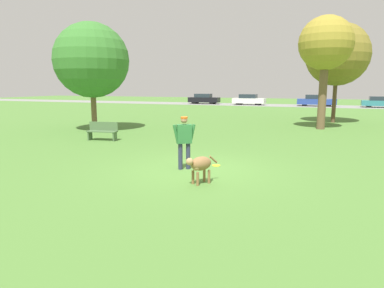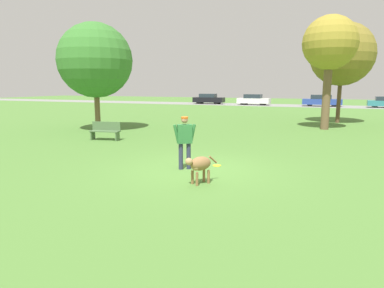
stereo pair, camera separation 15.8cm
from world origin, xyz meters
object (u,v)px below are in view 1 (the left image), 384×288
object	(u,v)px
park_bench	(103,130)
parked_car_black	(204,99)
tree_near_left	(92,60)
parked_car_teal	(380,102)
parked_car_white	(249,100)
tree_far_right	(337,54)
frisbee	(216,165)
tree_mid_center	(326,44)
person	(184,138)
parked_car_blue	(316,101)
dog	(200,165)

from	to	relation	value
park_bench	parked_car_black	bearing A→B (deg)	91.75
tree_near_left	parked_car_teal	world-z (taller)	tree_near_left
parked_car_white	parked_car_teal	bearing A→B (deg)	1.74
parked_car_black	parked_car_white	distance (m)	6.34
tree_far_right	parked_car_black	size ratio (longest dim) A/B	1.55
parked_car_teal	park_bench	world-z (taller)	parked_car_teal
frisbee	tree_mid_center	xyz separation A→B (m)	(2.88, 11.00, 4.74)
tree_far_right	parked_car_teal	size ratio (longest dim) A/B	1.70
person	tree_mid_center	xyz separation A→B (m)	(3.65, 11.78, 3.81)
parked_car_black	park_bench	distance (m)	32.39
parked_car_white	parked_car_teal	size ratio (longest dim) A/B	1.08
frisbee	tree_mid_center	bearing A→B (deg)	75.32
person	parked_car_blue	xyz separation A→B (m)	(2.73, 35.32, -0.24)
dog	parked_car_blue	size ratio (longest dim) A/B	0.20
tree_mid_center	person	bearing A→B (deg)	-107.20
tree_far_right	parked_car_white	world-z (taller)	tree_far_right
frisbee	parked_car_black	xyz separation A→B (m)	(-12.64, 34.75, 0.68)
tree_mid_center	tree_near_left	bearing A→B (deg)	-156.76
tree_near_left	parked_car_black	distance (m)	29.26
person	parked_car_white	bearing A→B (deg)	64.99
dog	person	bearing A→B (deg)	-111.16
tree_near_left	parked_car_white	size ratio (longest dim) A/B	1.41
parked_car_black	person	bearing A→B (deg)	-74.08
tree_far_right	park_bench	size ratio (longest dim) A/B	4.55
tree_mid_center	parked_car_black	world-z (taller)	tree_mid_center
person	tree_mid_center	size ratio (longest dim) A/B	0.25
person	parked_car_teal	distance (m)	36.56
dog	tree_mid_center	bearing A→B (deg)	-159.57
parked_car_blue	parked_car_teal	size ratio (longest dim) A/B	1.18
parked_car_black	dog	bearing A→B (deg)	-73.33
dog	tree_mid_center	distance (m)	14.01
person	tree_far_right	world-z (taller)	tree_far_right
tree_far_right	parked_car_white	distance (m)	21.98
tree_far_right	park_bench	world-z (taller)	tree_far_right
parked_car_black	parked_car_teal	distance (m)	21.46
tree_mid_center	parked_car_black	bearing A→B (deg)	123.18
parked_car_teal	tree_mid_center	bearing A→B (deg)	-103.19
parked_car_black	parked_car_blue	bearing A→B (deg)	-3.35
frisbee	parked_car_teal	size ratio (longest dim) A/B	0.07
frisbee	parked_car_white	bearing A→B (deg)	100.41
frisbee	parked_car_blue	size ratio (longest dim) A/B	0.06
person	frisbee	xyz separation A→B (m)	(0.76, 0.78, -0.93)
parked_car_white	park_bench	distance (m)	31.40
parked_car_teal	park_bench	size ratio (longest dim) A/B	2.68
person	tree_mid_center	world-z (taller)	tree_mid_center
parked_car_white	parked_car_blue	bearing A→B (deg)	2.49
tree_far_right	parked_car_teal	bearing A→B (deg)	74.94
frisbee	parked_car_black	distance (m)	36.98
dog	parked_car_blue	bearing A→B (deg)	-150.77
park_bench	tree_near_left	bearing A→B (deg)	123.00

